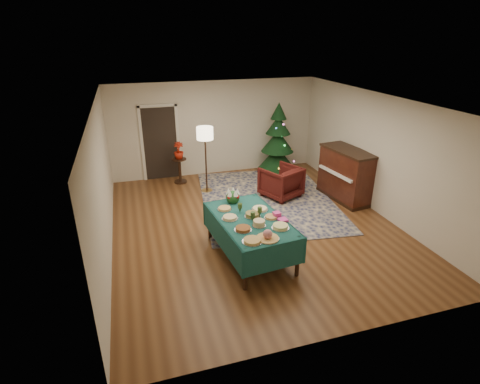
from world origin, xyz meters
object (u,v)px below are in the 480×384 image
object	(u,v)px
armchair	(281,181)
side_table	(180,171)
buffet_table	(250,226)
potted_plant	(179,154)
christmas_tree	(278,142)
piano	(346,175)
floor_lamp	(205,137)
gift_box	(277,215)

from	to	relation	value
armchair	side_table	world-z (taller)	armchair
buffet_table	potted_plant	xyz separation A→B (m)	(-0.70, 4.14, 0.20)
side_table	christmas_tree	size ratio (longest dim) A/B	0.33
armchair	side_table	distance (m)	2.91
side_table	piano	bearing A→B (deg)	-31.19
floor_lamp	piano	world-z (taller)	floor_lamp
potted_plant	piano	xyz separation A→B (m)	(3.83, -2.32, -0.20)
buffet_table	floor_lamp	size ratio (longest dim) A/B	1.22
buffet_table	floor_lamp	world-z (taller)	floor_lamp
armchair	floor_lamp	world-z (taller)	floor_lamp
christmas_tree	side_table	bearing A→B (deg)	178.32
side_table	potted_plant	world-z (taller)	potted_plant
potted_plant	piano	distance (m)	4.48
buffet_table	gift_box	size ratio (longest dim) A/B	16.94
floor_lamp	potted_plant	xyz separation A→B (m)	(-0.58, 0.84, -0.64)
buffet_table	side_table	world-z (taller)	buffet_table
side_table	piano	size ratio (longest dim) A/B	0.45
gift_box	armchair	bearing A→B (deg)	65.35
gift_box	piano	xyz separation A→B (m)	(2.65, 1.91, -0.20)
floor_lamp	potted_plant	world-z (taller)	floor_lamp
buffet_table	christmas_tree	world-z (taller)	christmas_tree
floor_lamp	potted_plant	bearing A→B (deg)	124.76
gift_box	piano	bearing A→B (deg)	35.87
christmas_tree	potted_plant	bearing A→B (deg)	178.32
buffet_table	side_table	distance (m)	4.20
floor_lamp	piano	size ratio (longest dim) A/B	1.11
gift_box	floor_lamp	world-z (taller)	floor_lamp
armchair	christmas_tree	world-z (taller)	christmas_tree
buffet_table	potted_plant	world-z (taller)	potted_plant
buffet_table	armchair	bearing A→B (deg)	55.78
buffet_table	potted_plant	size ratio (longest dim) A/B	4.56
piano	armchair	bearing A→B (deg)	159.18
floor_lamp	side_table	bearing A→B (deg)	124.76
gift_box	floor_lamp	size ratio (longest dim) A/B	0.07
christmas_tree	armchair	bearing A→B (deg)	-108.75
christmas_tree	piano	xyz separation A→B (m)	(0.94, -2.23, -0.32)
side_table	christmas_tree	xyz separation A→B (m)	(2.89, -0.08, 0.61)
gift_box	christmas_tree	bearing A→B (deg)	67.66
side_table	piano	world-z (taller)	piano
christmas_tree	piano	world-z (taller)	christmas_tree
christmas_tree	floor_lamp	bearing A→B (deg)	-161.91
gift_box	floor_lamp	bearing A→B (deg)	100.07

